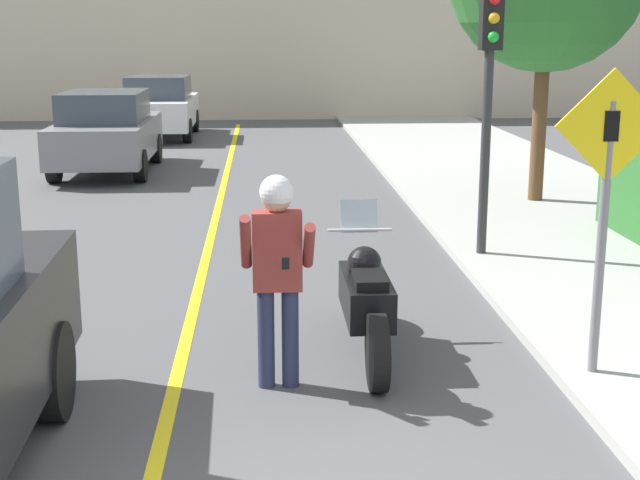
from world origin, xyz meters
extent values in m
cube|color=yellow|center=(-0.60, 6.00, 0.00)|extent=(0.12, 36.00, 0.01)
cube|color=beige|center=(0.00, 26.00, 3.25)|extent=(28.00, 1.20, 6.49)
cylinder|color=black|center=(1.08, 2.74, 0.33)|extent=(0.14, 0.65, 0.65)
cylinder|color=black|center=(1.08, 4.44, 0.33)|extent=(0.14, 0.65, 0.65)
cube|color=black|center=(1.08, 3.59, 0.56)|extent=(0.40, 1.17, 0.36)
sphere|color=black|center=(1.08, 3.75, 0.82)|extent=(0.32, 0.32, 0.32)
cube|color=black|center=(1.08, 3.33, 0.78)|extent=(0.28, 0.48, 0.10)
cylinder|color=silver|center=(1.08, 4.18, 1.04)|extent=(0.62, 0.03, 0.03)
cube|color=silver|center=(1.08, 4.25, 1.16)|extent=(0.36, 0.12, 0.31)
cylinder|color=#282D4C|center=(0.17, 2.88, 0.42)|extent=(0.14, 0.14, 0.84)
cylinder|color=#282D4C|center=(0.37, 2.88, 0.42)|extent=(0.14, 0.14, 0.84)
cube|color=maroon|center=(0.27, 2.88, 1.17)|extent=(0.40, 0.22, 0.65)
cylinder|color=maroon|center=(0.02, 2.78, 1.26)|extent=(0.09, 0.39, 0.50)
cylinder|color=maroon|center=(0.52, 2.76, 1.23)|extent=(0.09, 0.45, 0.45)
sphere|color=tan|center=(0.27, 2.88, 1.60)|extent=(0.23, 0.23, 0.23)
sphere|color=white|center=(0.27, 2.88, 1.65)|extent=(0.28, 0.28, 0.28)
cube|color=black|center=(0.33, 2.60, 1.14)|extent=(0.06, 0.05, 0.11)
cylinder|color=black|center=(-1.45, 2.36, 0.38)|extent=(0.24, 0.77, 0.76)
cylinder|color=slate|center=(2.91, 2.79, 1.23)|extent=(0.08, 0.08, 2.25)
cube|color=yellow|center=(2.91, 2.77, 2.16)|extent=(0.91, 0.02, 0.91)
cube|color=black|center=(2.91, 2.76, 2.16)|extent=(0.12, 0.01, 0.24)
cylinder|color=#2D2D30|center=(2.95, 6.87, 1.76)|extent=(0.12, 0.12, 3.32)
cube|color=black|center=(2.95, 6.85, 3.04)|extent=(0.26, 0.22, 0.76)
sphere|color=gold|center=(2.95, 6.73, 3.04)|extent=(0.14, 0.14, 0.14)
sphere|color=green|center=(2.95, 6.73, 2.82)|extent=(0.14, 0.14, 0.14)
cylinder|color=brown|center=(4.74, 10.43, 1.40)|extent=(0.24, 0.24, 2.59)
cylinder|color=black|center=(-3.88, 15.87, 0.32)|extent=(0.22, 0.64, 0.64)
cylinder|color=black|center=(-2.22, 15.87, 0.32)|extent=(0.22, 0.64, 0.64)
cylinder|color=black|center=(-3.88, 13.26, 0.32)|extent=(0.22, 0.64, 0.64)
cylinder|color=black|center=(-2.22, 13.26, 0.32)|extent=(0.22, 0.64, 0.64)
cube|color=gray|center=(-3.05, 14.56, 0.70)|extent=(1.80, 4.20, 0.76)
cube|color=#38424C|center=(-3.05, 14.40, 1.38)|extent=(1.58, 2.18, 0.60)
cylinder|color=black|center=(-3.47, 22.02, 0.32)|extent=(0.22, 0.64, 0.64)
cylinder|color=black|center=(-1.81, 22.02, 0.32)|extent=(0.22, 0.64, 0.64)
cylinder|color=black|center=(-3.47, 19.42, 0.32)|extent=(0.22, 0.64, 0.64)
cylinder|color=black|center=(-1.81, 19.42, 0.32)|extent=(0.22, 0.64, 0.64)
cube|color=white|center=(-2.64, 20.72, 0.70)|extent=(1.80, 4.20, 0.76)
cube|color=#38424C|center=(-2.64, 20.55, 1.38)|extent=(1.58, 2.18, 0.60)
camera|label=1|loc=(0.17, -4.10, 2.91)|focal=50.00mm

